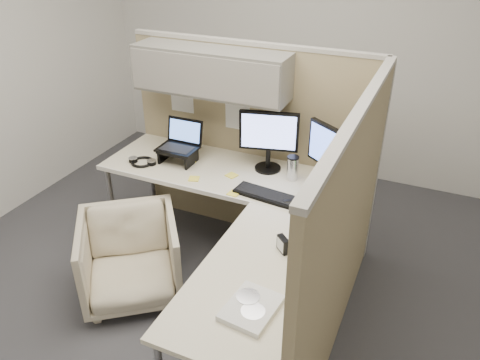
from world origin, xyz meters
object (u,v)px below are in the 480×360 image
at_px(office_chair, 130,255).
at_px(keyboard, 266,195).
at_px(monitor_left, 269,136).
at_px(desk, 236,210).

height_order(office_chair, keyboard, keyboard).
distance_m(office_chair, monitor_left, 1.31).
bearing_deg(keyboard, desk, -123.54).
bearing_deg(monitor_left, desk, -104.83).
bearing_deg(monitor_left, keyboard, -83.84).
xyz_separation_m(desk, office_chair, (-0.66, -0.35, -0.35)).
bearing_deg(office_chair, keyboard, -3.96).
distance_m(desk, keyboard, 0.24).
distance_m(desk, monitor_left, 0.64).
relative_size(office_chair, monitor_left, 1.47).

